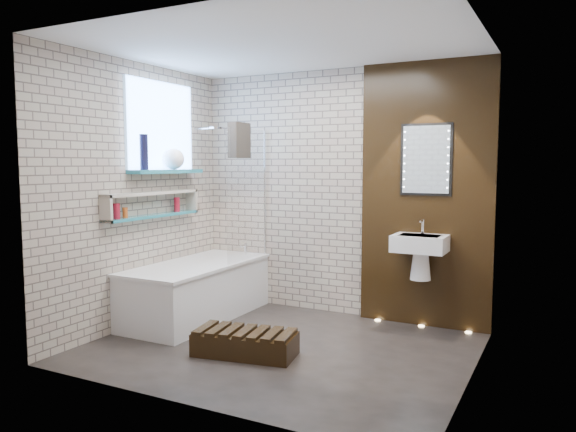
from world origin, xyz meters
The scene contains 15 objects.
ground centered at (0.00, 0.00, 0.00)m, with size 3.20×3.20×0.00m, color black.
room_shell centered at (0.00, 0.00, 1.30)m, with size 3.24×3.20×2.60m.
walnut_panel centered at (0.95, 1.27, 1.30)m, with size 1.30×0.06×2.60m, color black.
clerestory_window centered at (-1.57, 0.35, 1.90)m, with size 0.18×1.00×0.94m.
display_niche centered at (-1.53, 0.15, 1.20)m, with size 0.14×1.30×0.26m.
bathtub centered at (-1.22, 0.45, 0.29)m, with size 0.79×1.74×0.70m.
bath_screen centered at (-0.87, 0.89, 1.28)m, with size 0.01×0.78×1.40m, color white.
towel centered at (-0.87, 0.74, 1.85)m, with size 0.11×0.28×0.37m, color #2A2521.
shower_head centered at (-1.30, 0.95, 2.00)m, with size 0.18×0.18×0.02m, color silver.
washbasin centered at (0.95, 1.07, 0.79)m, with size 0.50×0.36×0.58m.
led_mirror centered at (0.95, 1.23, 1.65)m, with size 0.50×0.02×0.70m.
walnut_step centered at (-0.18, -0.30, 0.09)m, with size 0.85×0.38×0.19m, color black.
niche_bottles centered at (-1.53, 0.03, 1.17)m, with size 0.06×0.94×0.15m.
sill_vases centered at (-1.50, 0.37, 1.67)m, with size 0.22×0.60×0.35m.
floor_uplights centered at (0.95, 1.20, 0.01)m, with size 0.96×0.06×0.01m.
Camera 1 is at (2.21, -4.16, 1.61)m, focal length 34.43 mm.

